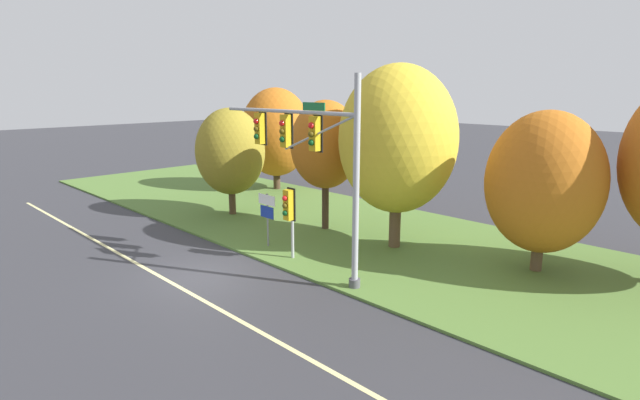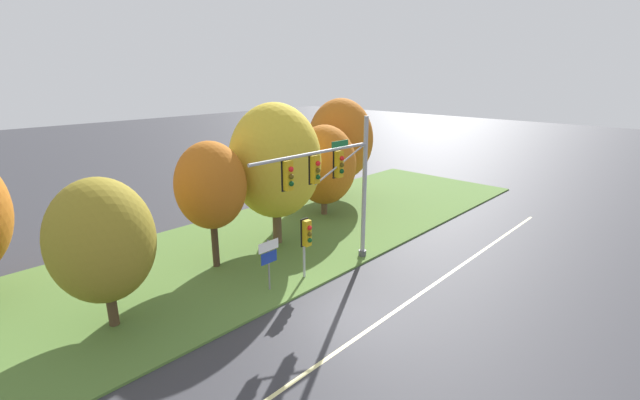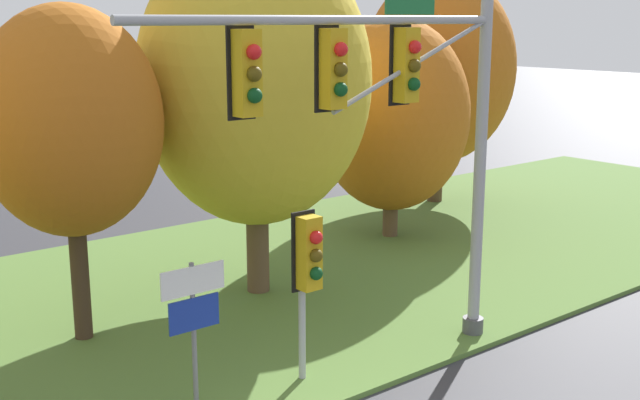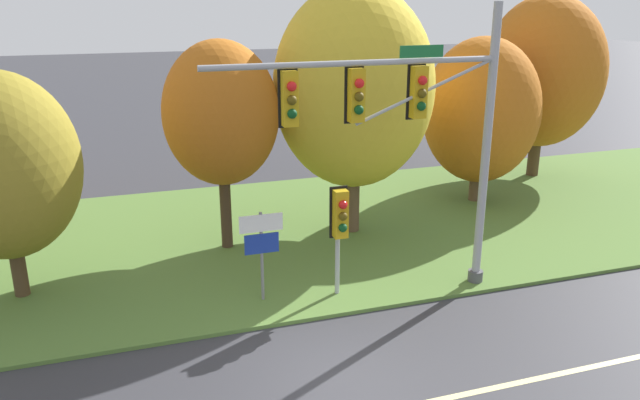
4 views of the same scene
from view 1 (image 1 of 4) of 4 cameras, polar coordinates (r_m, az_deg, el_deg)
The scene contains 11 objects.
ground_plane at distance 19.53m, azimuth -13.41°, elevation -8.30°, with size 160.00×160.00×0.00m, color #333338.
lane_stripe at distance 18.99m, azimuth -16.54°, elevation -9.09°, with size 36.00×0.16×0.01m, color beige.
grass_verge at distance 24.50m, azimuth 3.30°, elevation -3.50°, with size 48.00×11.50×0.10m, color #517533.
traffic_signal_mast at distance 18.01m, azimuth -1.10°, elevation 5.66°, with size 7.32×0.49×7.25m.
pedestrian_signal_near_kerb at distance 19.85m, azimuth -3.57°, elevation -1.01°, with size 0.46×0.55×2.92m.
route_sign_post at distance 21.65m, azimuth -6.06°, elevation -1.24°, with size 1.09×0.08×2.35m.
tree_nearest_road at distance 33.87m, azimuth -5.06°, elevation 7.70°, with size 4.71×4.71×6.80m.
tree_left_of_mast at distance 27.27m, azimuth -10.21°, elevation 5.46°, with size 3.71×3.71×5.76m.
tree_behind_signpost at distance 23.87m, azimuth 0.63°, elevation 6.31°, with size 3.37×3.37×6.24m.
tree_mid_verge at distance 21.21m, azimuth 8.87°, elevation 6.83°, with size 4.97×4.97×7.79m.
tree_tall_centre at distance 20.04m, azimuth 24.24°, elevation 1.83°, with size 4.21×4.21×6.03m.
Camera 1 is at (15.78, -9.20, 6.90)m, focal length 28.00 mm.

